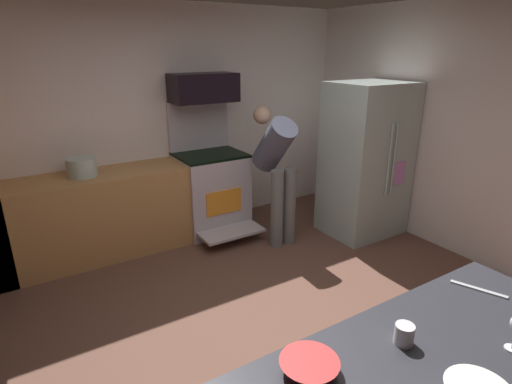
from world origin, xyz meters
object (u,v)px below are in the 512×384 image
(microwave, at_px, (204,88))
(refrigerator, at_px, (366,160))
(mug_coffee, at_px, (404,334))
(person_cook, at_px, (276,165))
(stock_pot, at_px, (82,167))
(oven_range, at_px, (211,189))
(mixing_bowl_small, at_px, (309,367))

(microwave, distance_m, refrigerator, 2.03)
(microwave, xyz_separation_m, mug_coffee, (-0.67, -3.41, -0.74))
(microwave, xyz_separation_m, refrigerator, (1.51, -1.10, -0.81))
(person_cook, distance_m, stock_pot, 2.01)
(oven_range, relative_size, refrigerator, 0.87)
(refrigerator, height_order, mug_coffee, refrigerator)
(microwave, relative_size, stock_pot, 2.59)
(microwave, bearing_deg, oven_range, -90.00)
(person_cook, bearing_deg, stock_pot, 160.19)
(oven_range, height_order, mixing_bowl_small, oven_range)
(refrigerator, relative_size, stock_pot, 6.18)
(refrigerator, xyz_separation_m, stock_pot, (-2.91, 1.02, 0.11))
(oven_range, relative_size, mug_coffee, 16.67)
(mug_coffee, distance_m, stock_pot, 3.41)
(microwave, height_order, person_cook, microwave)
(oven_range, distance_m, person_cook, 0.91)
(refrigerator, height_order, person_cook, refrigerator)
(stock_pot, bearing_deg, oven_range, -0.53)
(person_cook, height_order, mixing_bowl_small, person_cook)
(microwave, relative_size, person_cook, 0.49)
(refrigerator, bearing_deg, microwave, 143.91)
(stock_pot, bearing_deg, refrigerator, -19.33)
(refrigerator, bearing_deg, person_cook, 161.56)
(mug_coffee, bearing_deg, mixing_bowl_small, 169.72)
(refrigerator, xyz_separation_m, mug_coffee, (-2.18, -2.31, 0.06))
(microwave, bearing_deg, refrigerator, -36.09)
(refrigerator, relative_size, person_cook, 1.17)
(microwave, height_order, mixing_bowl_small, microwave)
(oven_range, height_order, mug_coffee, oven_range)
(microwave, distance_m, person_cook, 1.20)
(oven_range, relative_size, microwave, 2.07)
(mixing_bowl_small, height_order, mug_coffee, mug_coffee)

